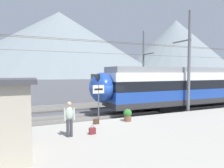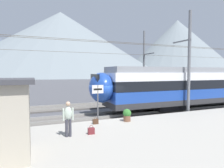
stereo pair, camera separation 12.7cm
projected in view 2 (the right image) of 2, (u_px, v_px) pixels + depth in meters
ground_plane at (104, 120)px, 13.95m from camera, size 400.00×400.00×0.00m
platform_slab at (142, 142)px, 9.13m from camera, size 120.00×8.03×0.36m
track_near at (100, 117)px, 14.74m from camera, size 120.00×3.00×0.28m
track_far at (84, 106)px, 19.33m from camera, size 120.00×3.00×0.28m
catenary_mast_mid at (188, 61)px, 15.55m from camera, size 46.13×2.08×8.26m
catenary_mast_far_side at (145, 65)px, 23.81m from camera, size 46.13×2.28×8.45m
platform_sign at (98, 95)px, 11.67m from camera, size 0.70×0.08×2.30m
passenger_walking at (68, 117)px, 9.24m from camera, size 0.53×0.22×1.69m
handbag_beside_passenger at (91, 131)px, 9.67m from camera, size 0.32×0.18×0.45m
handbag_near_sign at (96, 121)px, 11.57m from camera, size 0.32×0.18×0.42m
potted_plant_platform_edge at (127, 114)px, 12.20m from camera, size 0.52×0.52×0.78m
mountain_central_peak at (61, 44)px, 178.42m from camera, size 182.53×182.53×57.99m
mountain_right_ridge at (177, 48)px, 212.19m from camera, size 124.31×124.31×59.68m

